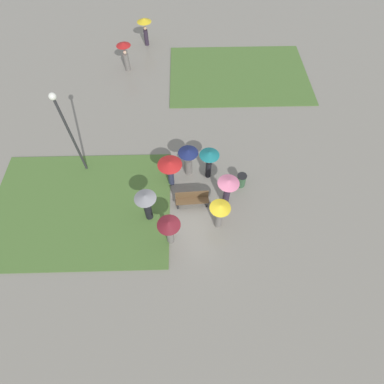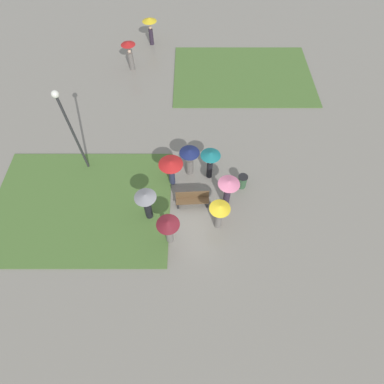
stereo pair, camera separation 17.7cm
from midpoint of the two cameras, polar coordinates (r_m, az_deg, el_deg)
The scene contains 15 objects.
ground_plane at distance 14.56m, azimuth -0.01°, elevation -4.77°, with size 90.00×90.00×0.00m, color gray.
lawn_patch_near at distance 15.82m, azimuth -20.69°, elevation -2.68°, with size 8.79×6.55×0.06m.
lawn_patch_far at distance 22.38m, azimuth 8.62°, elevation 21.28°, with size 9.41×6.60×0.06m.
park_bench at distance 14.53m, azimuth -0.33°, elevation -1.31°, with size 1.64×0.51×0.90m.
lamp_post at distance 14.99m, azimuth -23.07°, elevation 11.44°, with size 0.32×0.32×4.94m.
trash_bin at distance 15.42m, azimuth 9.04°, elevation 2.21°, with size 0.49×0.49×0.79m.
crowd_person_maroon at distance 12.85m, azimuth -4.78°, elevation -6.73°, with size 1.01×1.01×1.82m.
crowd_person_pink at distance 13.89m, azimuth 6.47°, elevation 0.91°, with size 1.01×1.01×1.93m.
crowd_person_yellow at distance 13.28m, azimuth 4.91°, elevation -3.68°, with size 0.94×0.94×1.80m.
crowd_person_red at distance 14.56m, azimuth -4.57°, elevation 4.85°, with size 1.20×1.20×1.74m.
crowd_person_navy at distance 15.10m, azimuth -1.06°, elevation 6.53°, with size 1.01×1.01×1.79m.
crowd_person_teal at distance 14.81m, azimuth 2.94°, elevation 6.34°, with size 0.98×0.98×1.90m.
crowd_person_grey at distance 13.56m, azimuth -9.05°, elevation -2.08°, with size 0.99×0.99×1.94m.
lone_walker_far_path at distance 22.41m, azimuth -12.91°, elevation 24.45°, with size 0.95×0.95×1.98m.
lone_walker_mid_plaza at distance 24.82m, azimuth -9.24°, elevation 28.83°, with size 1.03×1.03×1.94m.
Camera 1 is at (-0.26, -6.96, 12.78)m, focal length 28.00 mm.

